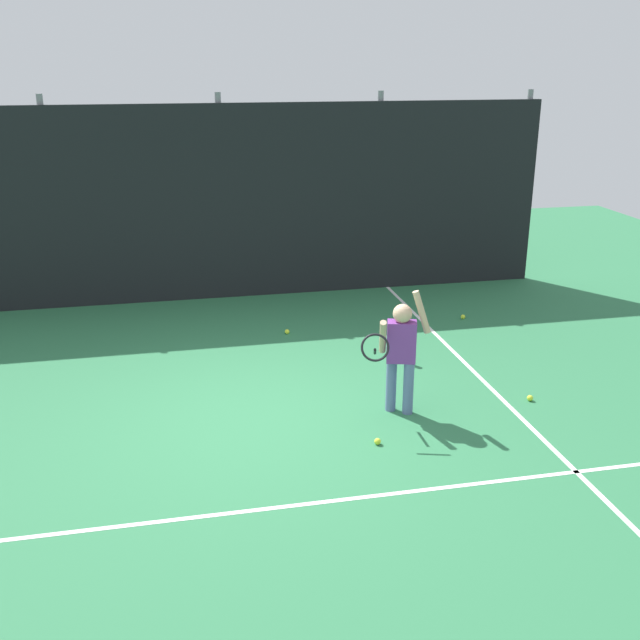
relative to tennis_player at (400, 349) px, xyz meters
The scene contains 14 objects.
ground_plane 1.60m from the tennis_player, behind, with size 20.00×20.00×0.00m, color #2D7247.
court_line_baseline 2.19m from the tennis_player, 133.18° to the right, with size 9.00×0.05×0.00m, color white.
court_line_sideline 1.86m from the tennis_player, 44.30° to the left, with size 0.05×9.00×0.00m, color white.
back_fence_windscreen 4.74m from the tennis_player, 107.60° to the left, with size 10.18×0.08×2.95m, color black.
fence_post_1 6.02m from the tennis_player, 130.66° to the left, with size 0.09×0.09×3.10m, color slate.
fence_post_2 4.81m from the tennis_player, 107.38° to the left, with size 0.09×0.09×3.10m, color slate.
fence_post_3 4.72m from the tennis_player, 76.88° to the left, with size 0.09×0.09×3.10m, color slate.
fence_post_4 5.79m from the tennis_player, 52.07° to the left, with size 0.09×0.09×3.10m, color slate.
tennis_player is the anchor object (origin of this frame).
water_bottle 1.49m from the tennis_player, 67.34° to the left, with size 0.07×0.07×0.22m, color #268CD8.
tennis_ball_1 1.03m from the tennis_player, 122.67° to the right, with size 0.07×0.07×0.07m, color #CCE033.
tennis_ball_2 3.32m from the tennis_player, 55.58° to the left, with size 0.07×0.07×0.07m, color #CCE033.
tennis_ball_4 2.79m from the tennis_player, 106.32° to the left, with size 0.07×0.07×0.07m, color #CCE033.
tennis_ball_5 1.66m from the tennis_player, ahead, with size 0.07×0.07×0.07m, color #CCE033.
Camera 1 is at (-0.88, -7.04, 3.57)m, focal length 41.83 mm.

